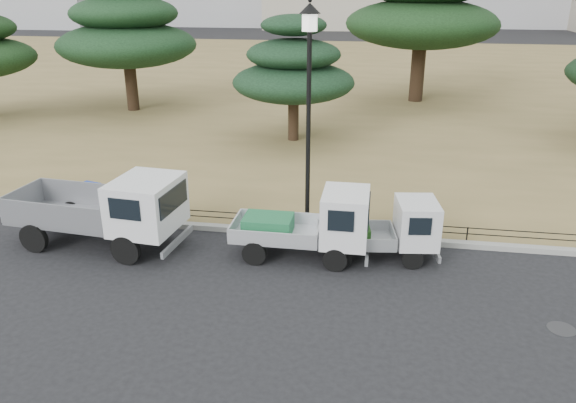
% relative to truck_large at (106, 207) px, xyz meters
% --- Properties ---
extents(ground, '(220.00, 220.00, 0.00)m').
position_rel_truck_large_xyz_m(ground, '(4.96, -1.10, -1.16)').
color(ground, black).
extents(lawn, '(120.00, 56.00, 0.15)m').
position_rel_truck_large_xyz_m(lawn, '(4.96, 29.50, -1.09)').
color(lawn, olive).
rests_on(lawn, ground).
extents(curb, '(120.00, 0.25, 0.16)m').
position_rel_truck_large_xyz_m(curb, '(4.96, 1.50, -1.08)').
color(curb, gray).
rests_on(curb, ground).
extents(truck_large, '(4.95, 2.34, 2.09)m').
position_rel_truck_large_xyz_m(truck_large, '(0.00, 0.00, 0.00)').
color(truck_large, black).
rests_on(truck_large, ground).
extents(truck_kei_front, '(3.61, 1.59, 1.91)m').
position_rel_truck_large_xyz_m(truck_kei_front, '(5.70, 0.24, -0.21)').
color(truck_kei_front, black).
rests_on(truck_kei_front, ground).
extents(truck_kei_rear, '(3.28, 1.72, 1.64)m').
position_rel_truck_large_xyz_m(truck_kei_rear, '(7.69, 0.49, -0.34)').
color(truck_kei_rear, black).
rests_on(truck_kei_rear, ground).
extents(street_lamp, '(0.57, 0.57, 6.32)m').
position_rel_truck_large_xyz_m(street_lamp, '(5.39, 1.80, 3.26)').
color(street_lamp, black).
rests_on(street_lamp, lawn).
extents(pipe_fence, '(38.00, 0.04, 0.40)m').
position_rel_truck_large_xyz_m(pipe_fence, '(4.96, 1.65, -0.72)').
color(pipe_fence, black).
rests_on(pipe_fence, lawn).
extents(tarp_pile, '(1.53, 1.28, 0.88)m').
position_rel_truck_large_xyz_m(tarp_pile, '(-1.85, 2.15, -0.66)').
color(tarp_pile, '#1735B4').
rests_on(tarp_pile, lawn).
extents(manhole, '(0.60, 0.60, 0.01)m').
position_rel_truck_large_xyz_m(manhole, '(11.46, -2.30, -1.16)').
color(manhole, '#2D2D30').
rests_on(manhole, ground).
extents(pine_west_near, '(7.51, 7.51, 7.51)m').
position_rel_truck_large_xyz_m(pine_west_near, '(-6.50, 16.47, 3.32)').
color(pine_west_near, black).
rests_on(pine_west_near, lawn).
extents(pine_center_left, '(5.44, 5.44, 5.53)m').
position_rel_truck_large_xyz_m(pine_center_left, '(3.47, 11.54, 2.19)').
color(pine_center_left, black).
rests_on(pine_center_left, lawn).
extents(pine_center_right, '(8.85, 8.85, 9.39)m').
position_rel_truck_large_xyz_m(pine_center_right, '(9.45, 21.70, 4.43)').
color(pine_center_right, black).
rests_on(pine_center_right, lawn).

